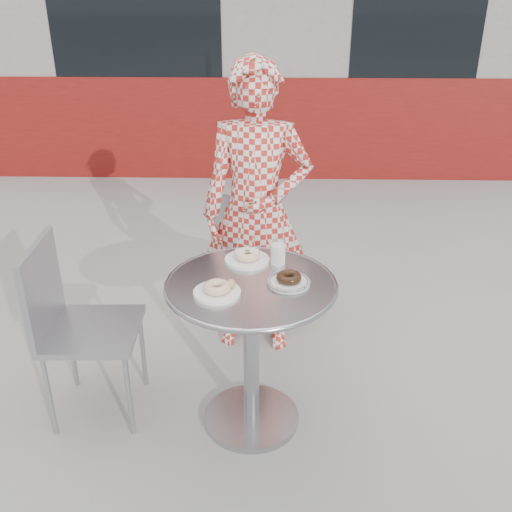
{
  "coord_description": "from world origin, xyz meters",
  "views": [
    {
      "loc": [
        0.07,
        -2.03,
        1.83
      ],
      "look_at": [
        0.01,
        0.11,
        0.79
      ],
      "focal_mm": 40.0,
      "sensor_mm": 36.0,
      "label": 1
    }
  ],
  "objects_px": {
    "bistro_table": "(251,319)",
    "milk_cup": "(278,253)",
    "chair_left": "(95,362)",
    "chair_far": "(258,280)",
    "seated_person": "(256,212)",
    "plate_far": "(247,257)",
    "plate_checker": "(289,280)",
    "plate_near": "(218,290)"
  },
  "relations": [
    {
      "from": "chair_left",
      "to": "plate_checker",
      "type": "xyz_separation_m",
      "value": [
        0.87,
        -0.07,
        0.47
      ]
    },
    {
      "from": "plate_checker",
      "to": "milk_cup",
      "type": "distance_m",
      "value": 0.19
    },
    {
      "from": "bistro_table",
      "to": "chair_far",
      "type": "xyz_separation_m",
      "value": [
        0.01,
        0.89,
        -0.29
      ]
    },
    {
      "from": "chair_far",
      "to": "plate_near",
      "type": "bearing_deg",
      "value": 106.54
    },
    {
      "from": "bistro_table",
      "to": "chair_far",
      "type": "distance_m",
      "value": 0.94
    },
    {
      "from": "seated_person",
      "to": "plate_far",
      "type": "relative_size",
      "value": 7.79
    },
    {
      "from": "chair_far",
      "to": "milk_cup",
      "type": "distance_m",
      "value": 0.89
    },
    {
      "from": "plate_far",
      "to": "bistro_table",
      "type": "bearing_deg",
      "value": -83.16
    },
    {
      "from": "milk_cup",
      "to": "plate_checker",
      "type": "bearing_deg",
      "value": -76.7
    },
    {
      "from": "chair_far",
      "to": "plate_checker",
      "type": "height_order",
      "value": "chair_far"
    },
    {
      "from": "bistro_table",
      "to": "milk_cup",
      "type": "relative_size",
      "value": 6.67
    },
    {
      "from": "bistro_table",
      "to": "milk_cup",
      "type": "height_order",
      "value": "milk_cup"
    },
    {
      "from": "plate_far",
      "to": "plate_checker",
      "type": "height_order",
      "value": "plate_far"
    },
    {
      "from": "bistro_table",
      "to": "plate_checker",
      "type": "height_order",
      "value": "plate_checker"
    },
    {
      "from": "chair_far",
      "to": "chair_left",
      "type": "height_order",
      "value": "chair_left"
    },
    {
      "from": "seated_person",
      "to": "plate_checker",
      "type": "height_order",
      "value": "seated_person"
    },
    {
      "from": "bistro_table",
      "to": "chair_far",
      "type": "relative_size",
      "value": 0.89
    },
    {
      "from": "bistro_table",
      "to": "plate_far",
      "type": "bearing_deg",
      "value": 96.84
    },
    {
      "from": "bistro_table",
      "to": "plate_checker",
      "type": "bearing_deg",
      "value": -1.42
    },
    {
      "from": "milk_cup",
      "to": "plate_far",
      "type": "bearing_deg",
      "value": 171.02
    },
    {
      "from": "chair_left",
      "to": "plate_near",
      "type": "xyz_separation_m",
      "value": [
        0.59,
        -0.16,
        0.48
      ]
    },
    {
      "from": "bistro_table",
      "to": "milk_cup",
      "type": "xyz_separation_m",
      "value": [
        0.11,
        0.18,
        0.23
      ]
    },
    {
      "from": "bistro_table",
      "to": "seated_person",
      "type": "height_order",
      "value": "seated_person"
    },
    {
      "from": "bistro_table",
      "to": "chair_far",
      "type": "height_order",
      "value": "chair_far"
    },
    {
      "from": "bistro_table",
      "to": "chair_left",
      "type": "height_order",
      "value": "chair_left"
    },
    {
      "from": "plate_far",
      "to": "plate_near",
      "type": "bearing_deg",
      "value": -109.45
    },
    {
      "from": "chair_left",
      "to": "plate_checker",
      "type": "distance_m",
      "value": 1.0
    },
    {
      "from": "seated_person",
      "to": "bistro_table",
      "type": "bearing_deg",
      "value": -86.87
    },
    {
      "from": "seated_person",
      "to": "chair_left",
      "type": "bearing_deg",
      "value": -136.57
    },
    {
      "from": "chair_far",
      "to": "plate_far",
      "type": "distance_m",
      "value": 0.85
    },
    {
      "from": "plate_near",
      "to": "plate_far",
      "type": "bearing_deg",
      "value": 70.55
    },
    {
      "from": "chair_left",
      "to": "plate_near",
      "type": "bearing_deg",
      "value": -107.39
    },
    {
      "from": "plate_near",
      "to": "plate_checker",
      "type": "relative_size",
      "value": 1.05
    },
    {
      "from": "bistro_table",
      "to": "milk_cup",
      "type": "distance_m",
      "value": 0.31
    },
    {
      "from": "bistro_table",
      "to": "plate_near",
      "type": "relative_size",
      "value": 3.86
    },
    {
      "from": "chair_left",
      "to": "bistro_table",
      "type": "bearing_deg",
      "value": -97.41
    },
    {
      "from": "chair_left",
      "to": "plate_far",
      "type": "relative_size",
      "value": 4.32
    },
    {
      "from": "plate_checker",
      "to": "seated_person",
      "type": "bearing_deg",
      "value": 102.38
    },
    {
      "from": "bistro_table",
      "to": "milk_cup",
      "type": "bearing_deg",
      "value": 57.99
    },
    {
      "from": "bistro_table",
      "to": "plate_far",
      "type": "distance_m",
      "value": 0.28
    },
    {
      "from": "chair_left",
      "to": "milk_cup",
      "type": "xyz_separation_m",
      "value": [
        0.83,
        0.11,
        0.51
      ]
    },
    {
      "from": "plate_far",
      "to": "plate_near",
      "type": "relative_size",
      "value": 1.05
    }
  ]
}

